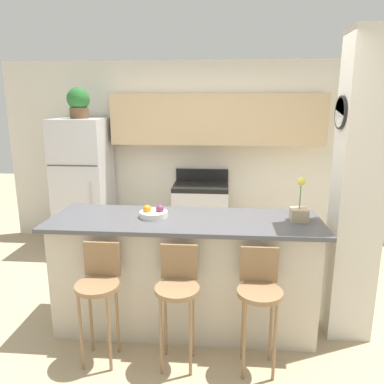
# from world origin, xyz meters

# --- Properties ---
(ground_plane) EXTENTS (14.00, 14.00, 0.00)m
(ground_plane) POSITION_xyz_m (0.00, 0.00, 0.00)
(ground_plane) COLOR tan
(wall_back) EXTENTS (5.60, 0.38, 2.55)m
(wall_back) POSITION_xyz_m (0.09, 2.16, 1.48)
(wall_back) COLOR silver
(wall_back) RESTS_ON ground_plane
(pillar_right) EXTENTS (0.38, 0.32, 2.55)m
(pillar_right) POSITION_xyz_m (1.43, 0.02, 1.28)
(pillar_right) COLOR silver
(pillar_right) RESTS_ON ground_plane
(counter_bar) EXTENTS (2.34, 0.76, 1.02)m
(counter_bar) POSITION_xyz_m (0.00, 0.00, 0.51)
(counter_bar) COLOR beige
(counter_bar) RESTS_ON ground_plane
(refrigerator) EXTENTS (0.68, 0.73, 1.78)m
(refrigerator) POSITION_xyz_m (-1.58, 1.82, 0.89)
(refrigerator) COLOR silver
(refrigerator) RESTS_ON ground_plane
(stove_range) EXTENTS (0.74, 0.61, 1.07)m
(stove_range) POSITION_xyz_m (0.03, 1.89, 0.46)
(stove_range) COLOR silver
(stove_range) RESTS_ON ground_plane
(bar_stool_left) EXTENTS (0.34, 0.34, 0.94)m
(bar_stool_left) POSITION_xyz_m (-0.61, -0.51, 0.62)
(bar_stool_left) COLOR olive
(bar_stool_left) RESTS_ON ground_plane
(bar_stool_mid) EXTENTS (0.34, 0.34, 0.94)m
(bar_stool_mid) POSITION_xyz_m (0.00, -0.51, 0.62)
(bar_stool_mid) COLOR olive
(bar_stool_mid) RESTS_ON ground_plane
(bar_stool_right) EXTENTS (0.34, 0.34, 0.94)m
(bar_stool_right) POSITION_xyz_m (0.61, -0.51, 0.62)
(bar_stool_right) COLOR olive
(bar_stool_right) RESTS_ON ground_plane
(potted_plant_on_fridge) EXTENTS (0.30, 0.30, 0.40)m
(potted_plant_on_fridge) POSITION_xyz_m (-1.58, 1.82, 1.99)
(potted_plant_on_fridge) COLOR brown
(potted_plant_on_fridge) RESTS_ON refrigerator
(orchid_vase) EXTENTS (0.14, 0.14, 0.38)m
(orchid_vase) POSITION_xyz_m (0.97, 0.02, 1.11)
(orchid_vase) COLOR tan
(orchid_vase) RESTS_ON counter_bar
(fruit_bowl) EXTENTS (0.25, 0.25, 0.11)m
(fruit_bowl) POSITION_xyz_m (-0.27, 0.03, 1.05)
(fruit_bowl) COLOR silver
(fruit_bowl) RESTS_ON counter_bar
(trash_bin) EXTENTS (0.28, 0.28, 0.38)m
(trash_bin) POSITION_xyz_m (-1.02, 1.57, 0.19)
(trash_bin) COLOR #59595B
(trash_bin) RESTS_ON ground_plane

